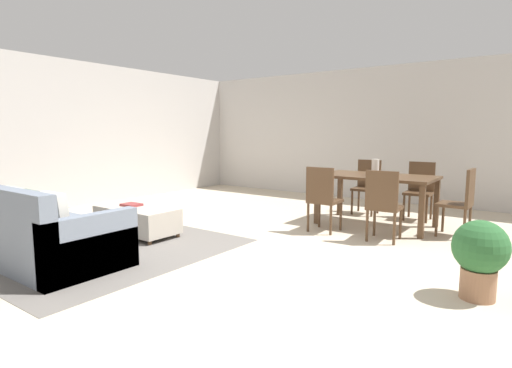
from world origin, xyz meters
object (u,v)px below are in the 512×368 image
at_px(dining_chair_near_left, 323,196).
at_px(potted_plant, 480,254).
at_px(dining_chair_near_right, 383,202).
at_px(dining_chair_far_left, 367,183).
at_px(dining_chair_head_east, 462,199).
at_px(dining_chair_far_right, 420,187).
at_px(couch, 34,234).
at_px(ottoman_table, 137,219).
at_px(vase_centerpiece, 375,167).
at_px(book_on_ottoman, 131,205).
at_px(dining_table, 376,181).

bearing_deg(dining_chair_near_left, potted_plant, -31.67).
height_order(dining_chair_near_right, dining_chair_far_left, same).
xyz_separation_m(dining_chair_near_right, dining_chair_head_east, (0.76, 0.85, 0.00)).
bearing_deg(dining_chair_far_right, potted_plant, -67.22).
xyz_separation_m(dining_chair_near_left, dining_chair_near_right, (0.85, -0.00, 0.00)).
height_order(couch, dining_chair_near_left, dining_chair_near_left).
height_order(ottoman_table, vase_centerpiece, vase_centerpiece).
xyz_separation_m(couch, dining_chair_far_left, (1.97, 4.67, 0.23)).
relative_size(ottoman_table, dining_chair_near_left, 1.29).
bearing_deg(dining_chair_near_left, dining_chair_far_right, 63.35).
height_order(dining_chair_near_right, potted_plant, dining_chair_near_right).
bearing_deg(couch, dining_chair_near_left, 56.51).
xyz_separation_m(dining_chair_far_left, potted_plant, (2.13, -2.99, -0.13)).
xyz_separation_m(couch, book_on_ottoman, (-0.12, 1.38, 0.11)).
relative_size(book_on_ottoman, potted_plant, 0.39).
xyz_separation_m(couch, dining_chair_near_left, (1.98, 2.99, 0.23)).
bearing_deg(dining_chair_head_east, vase_centerpiece, -178.60).
bearing_deg(vase_centerpiece, dining_chair_far_right, 64.57).
distance_m(vase_centerpiece, book_on_ottoman, 3.55).
bearing_deg(book_on_ottoman, potted_plant, 4.05).
bearing_deg(vase_centerpiece, dining_table, 68.75).
xyz_separation_m(couch, ottoman_table, (0.01, 1.36, -0.07)).
distance_m(couch, dining_chair_far_right, 5.49).
distance_m(dining_chair_near_left, dining_chair_far_left, 1.68).
height_order(ottoman_table, dining_chair_far_left, dining_chair_far_left).
height_order(dining_chair_near_left, dining_chair_near_right, same).
bearing_deg(dining_chair_head_east, ottoman_table, -145.22).
xyz_separation_m(dining_chair_far_left, book_on_ottoman, (-2.09, -3.29, -0.12)).
relative_size(couch, potted_plant, 3.24).
height_order(dining_chair_head_east, potted_plant, dining_chair_head_east).
height_order(dining_chair_far_right, vase_centerpiece, vase_centerpiece).
bearing_deg(couch, dining_chair_far_right, 58.89).
bearing_deg(book_on_ottoman, vase_centerpiece, 43.81).
distance_m(dining_chair_near_right, dining_chair_far_right, 1.71).
distance_m(dining_table, potted_plant, 2.75).
bearing_deg(couch, dining_chair_head_east, 46.96).
xyz_separation_m(couch, potted_plant, (4.10, 1.68, 0.10)).
bearing_deg(dining_chair_head_east, potted_plant, -76.65).
bearing_deg(vase_centerpiece, ottoman_table, -134.38).
height_order(dining_table, dining_chair_far_right, dining_chair_far_right).
relative_size(couch, dining_chair_far_right, 2.37).
bearing_deg(dining_chair_far_right, book_on_ottoman, -131.71).
bearing_deg(dining_chair_far_left, ottoman_table, -120.58).
bearing_deg(ottoman_table, dining_chair_head_east, 34.78).
relative_size(couch, dining_chair_head_east, 2.37).
bearing_deg(dining_chair_near_right, dining_chair_far_left, 117.02).
bearing_deg(potted_plant, book_on_ottoman, -175.95).
bearing_deg(book_on_ottoman, dining_chair_head_east, 33.57).
distance_m(dining_table, dining_chair_far_left, 0.96).
relative_size(ottoman_table, vase_centerpiece, 4.95).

